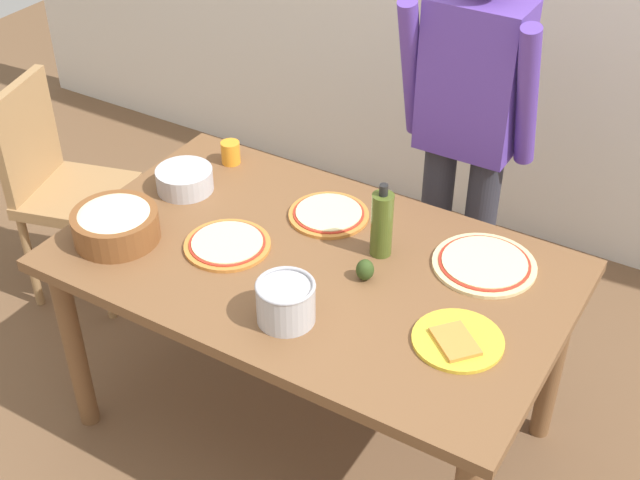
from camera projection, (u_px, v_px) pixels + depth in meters
The scene contains 14 objects.
ground at pixel (313, 425), 3.16m from camera, with size 8.00×8.00×0.00m, color brown.
dining_table at pixel (312, 283), 2.76m from camera, with size 1.60×0.96×0.76m.
person_cook at pixel (468, 126), 3.05m from camera, with size 0.49×0.25×1.62m.
chair_wooden_left at pixel (59, 180), 3.51m from camera, with size 0.49×0.49×0.95m.
pizza_raw_on_board at pixel (484, 264), 2.68m from camera, with size 0.33×0.33×0.02m.
pizza_cooked_on_tray at pixel (329, 214), 2.90m from camera, with size 0.27×0.27×0.02m.
pizza_second_cooked at pixel (227, 244), 2.77m from camera, with size 0.28×0.28×0.02m.
plate_with_slice at pixel (457, 340), 2.40m from camera, with size 0.26×0.26×0.02m.
popcorn_bowl at pixel (115, 223), 2.77m from camera, with size 0.28×0.28×0.11m.
mixing_bowl_steel at pixel (185, 180), 3.02m from camera, with size 0.20×0.20×0.08m.
olive_oil_bottle at pixel (382, 224), 2.68m from camera, with size 0.07×0.07×0.26m.
steel_pot at pixel (286, 301), 2.45m from camera, with size 0.17×0.17×0.13m.
cup_orange at pixel (231, 153), 3.17m from camera, with size 0.07×0.07×0.09m, color orange.
avocado at pixel (365, 270), 2.62m from camera, with size 0.06×0.06×0.07m, color #2D4219.
Camera 1 is at (1.13, -1.83, 2.41)m, focal length 48.34 mm.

